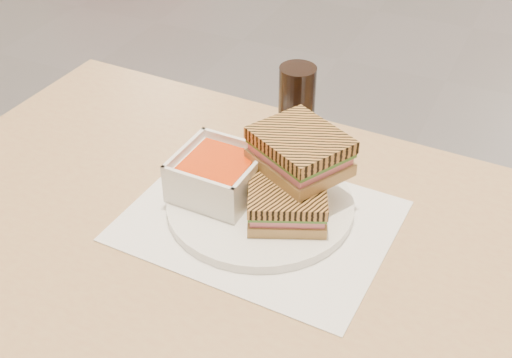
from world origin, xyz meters
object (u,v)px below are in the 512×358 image
at_px(cola_glass, 297,103).
at_px(panini_lower, 287,204).
at_px(plate, 260,205).
at_px(main_table, 266,296).
at_px(soup_bowl, 218,176).

bearing_deg(cola_glass, panini_lower, -70.73).
distance_m(plate, panini_lower, 0.06).
relative_size(main_table, cola_glass, 8.95).
height_order(main_table, plate, plate).
bearing_deg(main_table, soup_bowl, 152.20).
distance_m(main_table, plate, 0.14).
bearing_deg(soup_bowl, main_table, -27.80).
bearing_deg(panini_lower, main_table, -106.48).
distance_m(plate, cola_glass, 0.22).
xyz_separation_m(plate, soup_bowl, (-0.07, -0.00, 0.04)).
height_order(soup_bowl, cola_glass, cola_glass).
bearing_deg(panini_lower, cola_glass, 109.27).
xyz_separation_m(main_table, panini_lower, (0.01, 0.04, 0.16)).
relative_size(main_table, panini_lower, 8.66).
bearing_deg(main_table, plate, 122.28).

